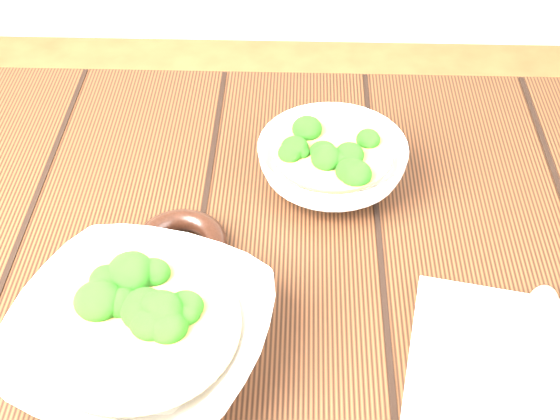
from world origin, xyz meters
name	(u,v)px	position (x,y,z in m)	size (l,w,h in m)	color
table	(218,349)	(0.00, 0.00, 0.63)	(1.20, 0.80, 0.75)	#321B0E
soup_bowl_front	(140,336)	(-0.06, -0.10, 0.78)	(0.30, 0.30, 0.07)	silver
soup_bowl_back	(332,162)	(0.13, 0.16, 0.78)	(0.22, 0.22, 0.06)	silver
trivet	(181,244)	(-0.04, 0.04, 0.76)	(0.10, 0.10, 0.02)	black
napkin	(537,377)	(0.31, -0.12, 0.76)	(0.24, 0.19, 0.01)	beige
spoon_left	(535,333)	(0.32, -0.07, 0.77)	(0.09, 0.19, 0.01)	#B1AD9C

